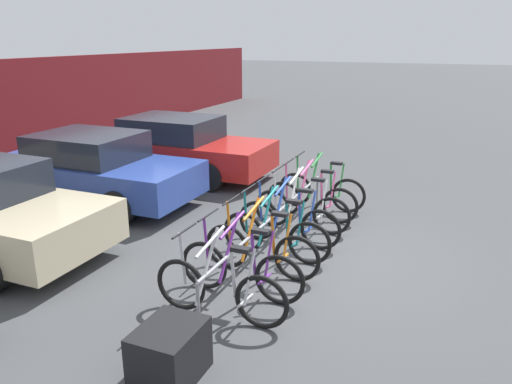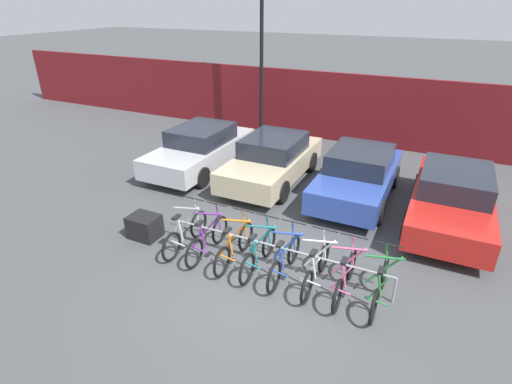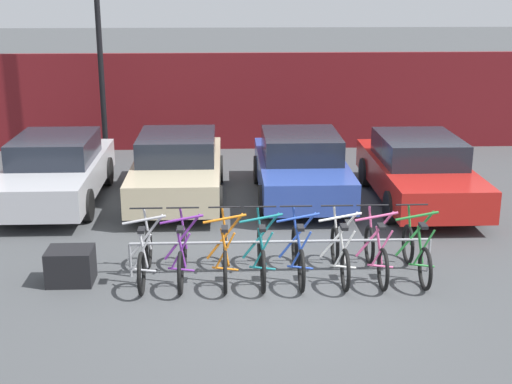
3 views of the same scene
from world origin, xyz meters
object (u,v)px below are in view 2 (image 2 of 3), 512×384
object	(u,v)px
bicycle_white	(316,269)
bicycle_purple	(208,239)
car_blue	(358,175)
car_silver	(201,148)
bicycle_green	(380,287)
bicycle_blue	(284,261)
cargo_crate	(145,227)
bicycle_orange	(234,247)
car_beige	(273,159)
car_red	(452,197)
bicycle_silver	(186,233)
lamp_post	(262,33)
bike_rack	(276,249)
bicycle_teal	(259,253)
bicycle_pink	(345,277)

from	to	relation	value
bicycle_white	bicycle_purple	bearing A→B (deg)	179.11
car_blue	car_silver	bearing A→B (deg)	-179.33
bicycle_white	bicycle_green	distance (m)	1.21
bicycle_purple	bicycle_blue	xyz separation A→B (m)	(1.81, 0.00, 0.00)
cargo_crate	bicycle_orange	bearing A→B (deg)	1.05
car_beige	car_blue	xyz separation A→B (m)	(2.62, -0.04, -0.00)
car_red	bicycle_silver	bearing A→B (deg)	-144.02
bicycle_purple	bicycle_green	xyz separation A→B (m)	(3.69, 0.00, 0.00)
bicycle_white	car_silver	xyz separation A→B (m)	(-5.34, 4.19, 0.31)
lamp_post	car_silver	bearing A→B (deg)	-96.42
bicycle_white	car_blue	size ratio (longest dim) A/B	0.41
bicycle_silver	bicycle_purple	bearing A→B (deg)	-3.93
bike_rack	bicycle_orange	xyz separation A→B (m)	(-0.89, -0.15, -0.12)
bicycle_purple	bicycle_white	distance (m)	2.47
bicycle_teal	bicycle_green	distance (m)	2.45
bicycle_blue	car_blue	world-z (taller)	car_blue
car_red	bicycle_purple	bearing A→B (deg)	-140.82
bicycle_blue	car_red	size ratio (longest dim) A/B	0.38
bicycle_pink	lamp_post	distance (m)	10.32
bicycle_silver	car_silver	world-z (taller)	car_silver
bicycle_orange	bicycle_green	bearing A→B (deg)	-3.54
car_blue	cargo_crate	world-z (taller)	car_blue
bike_rack	bicycle_pink	distance (m)	1.50
car_blue	cargo_crate	bearing A→B (deg)	-133.05
bicycle_teal	lamp_post	distance (m)	9.49
bicycle_blue	car_red	xyz separation A→B (m)	(2.90, 3.84, 0.31)
bicycle_teal	car_red	world-z (taller)	car_red
bicycle_orange	bicycle_teal	size ratio (longest dim) A/B	1.00
bicycle_teal	car_blue	distance (m)	4.39
bicycle_orange	car_beige	xyz separation A→B (m)	(-1.00, 4.29, 0.31)
bike_rack	bicycle_teal	bearing A→B (deg)	-155.04
bicycle_silver	bike_rack	bearing A→B (deg)	0.05
car_silver	bicycle_orange	bearing A→B (deg)	-49.88
bicycle_silver	bicycle_blue	bearing A→B (deg)	-3.93
bicycle_silver	car_beige	xyz separation A→B (m)	(0.25, 4.29, 0.31)
bicycle_silver	lamp_post	world-z (taller)	lamp_post
bicycle_pink	car_blue	xyz separation A→B (m)	(-0.75, 4.25, 0.31)
bicycle_purple	car_silver	distance (m)	5.09
car_beige	bicycle_purple	bearing A→B (deg)	-85.59
bicycle_pink	car_beige	distance (m)	5.47
bicycle_pink	car_red	distance (m)	4.20
bicycle_pink	cargo_crate	bearing A→B (deg)	179.33
lamp_post	cargo_crate	size ratio (longest dim) A/B	10.32
bicycle_green	car_red	xyz separation A→B (m)	(1.03, 3.84, 0.31)
bike_rack	bicycle_white	bearing A→B (deg)	-9.20
bicycle_pink	car_silver	distance (m)	7.25
bicycle_silver	lamp_post	distance (m)	8.94
bike_rack	car_beige	distance (m)	4.55
bicycle_white	car_beige	distance (m)	5.13
cargo_crate	car_blue	bearing A→B (deg)	46.95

